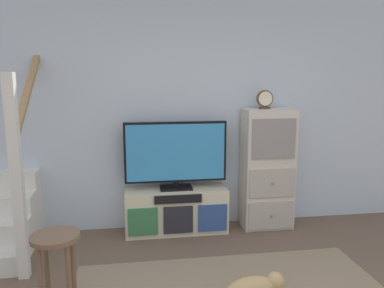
# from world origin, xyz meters

# --- Properties ---
(back_wall) EXTENTS (6.40, 0.12, 2.70)m
(back_wall) POSITION_xyz_m (0.00, 2.46, 1.35)
(back_wall) COLOR silver
(back_wall) RESTS_ON ground_plane
(media_console) EXTENTS (1.15, 0.38, 0.50)m
(media_console) POSITION_xyz_m (-0.30, 2.19, 0.25)
(media_console) COLOR beige
(media_console) RESTS_ON ground_plane
(television) EXTENTS (1.14, 0.22, 0.77)m
(television) POSITION_xyz_m (-0.30, 2.22, 0.91)
(television) COLOR black
(television) RESTS_ON media_console
(side_cabinet) EXTENTS (0.58, 0.38, 1.40)m
(side_cabinet) POSITION_xyz_m (0.77, 2.20, 0.70)
(side_cabinet) COLOR beige
(side_cabinet) RESTS_ON ground_plane
(desk_clock) EXTENTS (0.19, 0.08, 0.21)m
(desk_clock) POSITION_xyz_m (0.71, 2.19, 1.51)
(desk_clock) COLOR #4C3823
(desk_clock) RESTS_ON side_cabinet
(bar_stool_near) EXTENTS (0.34, 0.34, 0.68)m
(bar_stool_near) POSITION_xyz_m (-1.32, 0.69, 0.51)
(bar_stool_near) COLOR brown
(bar_stool_near) RESTS_ON ground_plane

